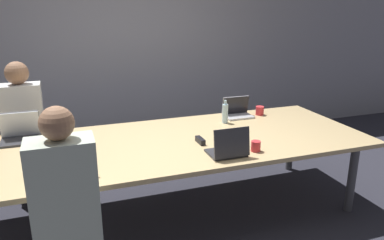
{
  "coord_description": "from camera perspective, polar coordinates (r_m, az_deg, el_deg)",
  "views": [
    {
      "loc": [
        -0.81,
        -3.12,
        1.96
      ],
      "look_at": [
        0.33,
        0.1,
        0.91
      ],
      "focal_mm": 35.0,
      "sensor_mm": 36.0,
      "label": 1
    }
  ],
  "objects": [
    {
      "name": "laptop_far_right",
      "position": [
        4.23,
        6.87,
        1.4
      ],
      "size": [
        0.31,
        0.22,
        0.22
      ],
      "color": "#B7B7BC",
      "rests_on": "conference_table"
    },
    {
      "name": "laptop_near_left",
      "position": [
        2.9,
        -18.43,
        -6.65
      ],
      "size": [
        0.32,
        0.27,
        0.27
      ],
      "rotation": [
        0.0,
        0.0,
        3.14
      ],
      "color": "gray",
      "rests_on": "conference_table"
    },
    {
      "name": "laptop_near_midright",
      "position": [
        3.11,
        5.62,
        -4.24
      ],
      "size": [
        0.31,
        0.25,
        0.26
      ],
      "rotation": [
        0.0,
        0.0,
        3.14
      ],
      "color": "#333338",
      "rests_on": "conference_table"
    },
    {
      "name": "ground_plane",
      "position": [
        3.77,
        -4.42,
        -14.29
      ],
      "size": [
        24.0,
        24.0,
        0.0
      ],
      "primitive_type": "plane",
      "color": "#2D2D38"
    },
    {
      "name": "cup_far_right",
      "position": [
        4.33,
        10.29,
        1.42
      ],
      "size": [
        0.09,
        0.09,
        0.1
      ],
      "color": "red",
      "rests_on": "conference_table"
    },
    {
      "name": "person_near_left",
      "position": [
        2.54,
        -18.46,
        -14.1
      ],
      "size": [
        0.4,
        0.24,
        1.41
      ],
      "rotation": [
        0.0,
        0.0,
        3.14
      ],
      "color": "#2D2D38",
      "rests_on": "ground_plane"
    },
    {
      "name": "cup_near_left",
      "position": [
        2.99,
        -22.99,
        -7.23
      ],
      "size": [
        0.08,
        0.08,
        0.08
      ],
      "color": "#232328",
      "rests_on": "conference_table"
    },
    {
      "name": "laptop_far_left",
      "position": [
        3.8,
        -24.69,
        -1.72
      ],
      "size": [
        0.35,
        0.28,
        0.27
      ],
      "color": "#333338",
      "rests_on": "conference_table"
    },
    {
      "name": "person_far_left",
      "position": [
        4.22,
        -24.1,
        -1.77
      ],
      "size": [
        0.4,
        0.24,
        1.44
      ],
      "color": "#2D2D38",
      "rests_on": "ground_plane"
    },
    {
      "name": "bottle_far_right",
      "position": [
        3.97,
        5.07,
        1.04
      ],
      "size": [
        0.06,
        0.06,
        0.25
      ],
      "color": "#ADD1E0",
      "rests_on": "conference_table"
    },
    {
      "name": "conference_table",
      "position": [
        3.46,
        -4.68,
        -4.17
      ],
      "size": [
        3.89,
        1.4,
        0.76
      ],
      "color": "#D6B77F",
      "rests_on": "ground_plane"
    },
    {
      "name": "curtain_wall",
      "position": [
        5.36,
        -10.94,
        10.8
      ],
      "size": [
        12.0,
        0.06,
        2.8
      ],
      "color": "#9999A3",
      "rests_on": "ground_plane"
    },
    {
      "name": "cup_near_midright",
      "position": [
        3.26,
        9.69,
        -3.95
      ],
      "size": [
        0.08,
        0.08,
        0.09
      ],
      "color": "red",
      "rests_on": "conference_table"
    },
    {
      "name": "stapler",
      "position": [
        3.4,
        1.27,
        -3.15
      ],
      "size": [
        0.05,
        0.15,
        0.05
      ],
      "rotation": [
        0.0,
        0.0,
        0.03
      ],
      "color": "black",
      "rests_on": "conference_table"
    }
  ]
}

